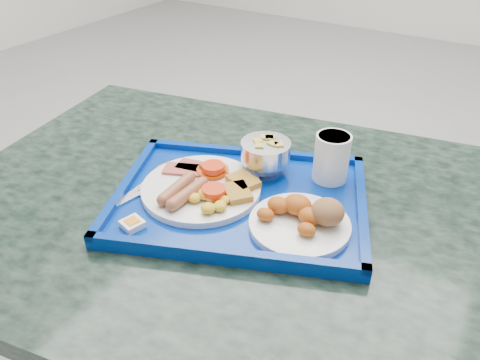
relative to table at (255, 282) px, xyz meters
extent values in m
plane|color=gray|center=(-0.56, 1.07, -0.58)|extent=(6.00, 6.00, 0.00)
cylinder|color=slate|center=(0.00, 0.00, -0.19)|extent=(0.11, 0.11, 0.71)
cube|color=black|center=(0.00, 0.00, 0.18)|extent=(1.37, 1.04, 0.04)
cube|color=#032A90|center=(-0.03, -0.01, 0.21)|extent=(0.57, 0.50, 0.02)
cube|color=#032A90|center=(-0.10, 0.15, 0.22)|extent=(0.45, 0.19, 0.01)
cube|color=#032A90|center=(0.03, -0.16, 0.22)|extent=(0.45, 0.19, 0.01)
cube|color=#032A90|center=(0.18, 0.08, 0.22)|extent=(0.14, 0.33, 0.01)
cube|color=#032A90|center=(-0.25, -0.09, 0.22)|extent=(0.14, 0.33, 0.01)
cylinder|color=white|center=(-0.11, -0.03, 0.22)|extent=(0.23, 0.23, 0.01)
cube|color=#AF4A46|center=(-0.16, 0.02, 0.23)|extent=(0.09, 0.06, 0.01)
cube|color=#AF4A46|center=(-0.17, 0.00, 0.23)|extent=(0.09, 0.07, 0.01)
cylinder|color=#C94408|center=(-0.12, 0.02, 0.23)|extent=(0.07, 0.07, 0.01)
sphere|color=#C94408|center=(-0.12, 0.02, 0.24)|extent=(0.01, 0.01, 0.01)
sphere|color=#C94408|center=(-0.14, 0.03, 0.24)|extent=(0.01, 0.01, 0.01)
sphere|color=#C94408|center=(-0.12, 0.04, 0.24)|extent=(0.01, 0.01, 0.01)
sphere|color=#C94408|center=(-0.10, 0.03, 0.24)|extent=(0.01, 0.01, 0.01)
sphere|color=#C94408|center=(-0.11, 0.03, 0.24)|extent=(0.01, 0.01, 0.01)
sphere|color=#C94408|center=(-0.12, 0.03, 0.24)|extent=(0.01, 0.01, 0.01)
sphere|color=#C94408|center=(-0.14, 0.02, 0.24)|extent=(0.01, 0.01, 0.01)
sphere|color=#C94408|center=(-0.11, 0.03, 0.24)|extent=(0.01, 0.01, 0.01)
sphere|color=#C94408|center=(-0.14, 0.01, 0.24)|extent=(0.01, 0.01, 0.01)
sphere|color=#C94408|center=(-0.09, 0.02, 0.24)|extent=(0.01, 0.01, 0.01)
sphere|color=#C94408|center=(-0.10, 0.01, 0.24)|extent=(0.01, 0.01, 0.01)
sphere|color=#C94408|center=(-0.14, 0.02, 0.24)|extent=(0.01, 0.01, 0.01)
sphere|color=#C94408|center=(-0.11, 0.03, 0.24)|extent=(0.01, 0.01, 0.01)
sphere|color=#C94408|center=(-0.10, 0.01, 0.24)|extent=(0.01, 0.01, 0.01)
sphere|color=#C94408|center=(-0.13, 0.02, 0.24)|extent=(0.01, 0.01, 0.01)
cube|color=#A47129|center=(-0.04, 0.02, 0.24)|extent=(0.07, 0.07, 0.01)
cube|color=#A47129|center=(-0.03, -0.02, 0.24)|extent=(0.08, 0.07, 0.01)
cylinder|color=brown|center=(-0.13, -0.07, 0.24)|extent=(0.03, 0.09, 0.02)
cylinder|color=brown|center=(-0.11, -0.08, 0.24)|extent=(0.03, 0.09, 0.02)
ellipsoid|color=gold|center=(-0.06, -0.06, 0.24)|extent=(0.02, 0.02, 0.01)
ellipsoid|color=gold|center=(-0.04, -0.08, 0.24)|extent=(0.02, 0.02, 0.02)
ellipsoid|color=gold|center=(-0.05, -0.05, 0.24)|extent=(0.02, 0.02, 0.01)
ellipsoid|color=gold|center=(-0.09, -0.08, 0.24)|extent=(0.02, 0.02, 0.02)
ellipsoid|color=gold|center=(-0.04, -0.05, 0.24)|extent=(0.02, 0.02, 0.01)
ellipsoid|color=gold|center=(-0.04, -0.07, 0.24)|extent=(0.02, 0.02, 0.01)
ellipsoid|color=gold|center=(-0.08, -0.06, 0.24)|extent=(0.03, 0.03, 0.02)
ellipsoid|color=gold|center=(-0.05, -0.09, 0.24)|extent=(0.03, 0.03, 0.02)
ellipsoid|color=gold|center=(-0.07, -0.06, 0.24)|extent=(0.03, 0.03, 0.02)
ellipsoid|color=gold|center=(-0.08, -0.06, 0.24)|extent=(0.02, 0.02, 0.01)
cylinder|color=red|center=(-0.11, 0.02, 0.24)|extent=(0.04, 0.04, 0.01)
cylinder|color=red|center=(-0.07, -0.05, 0.24)|extent=(0.04, 0.04, 0.01)
cylinder|color=white|center=(0.10, -0.03, 0.22)|extent=(0.18, 0.18, 0.01)
ellipsoid|color=#C05816|center=(0.13, -0.06, 0.24)|extent=(0.03, 0.03, 0.02)
ellipsoid|color=#C05816|center=(0.12, -0.02, 0.24)|extent=(0.04, 0.04, 0.03)
ellipsoid|color=#C05816|center=(0.09, -0.01, 0.25)|extent=(0.05, 0.04, 0.04)
ellipsoid|color=#C05816|center=(0.06, -0.02, 0.24)|extent=(0.04, 0.04, 0.03)
ellipsoid|color=#C05816|center=(0.05, -0.06, 0.24)|extent=(0.03, 0.03, 0.02)
ellipsoid|color=brown|center=(0.14, -0.01, 0.25)|extent=(0.06, 0.06, 0.05)
cylinder|color=#B7B7B9|center=(-0.04, 0.10, 0.22)|extent=(0.06, 0.06, 0.01)
cylinder|color=#B7B7B9|center=(-0.04, 0.10, 0.23)|extent=(0.02, 0.02, 0.02)
cylinder|color=#B7B7B9|center=(-0.04, 0.10, 0.26)|extent=(0.10, 0.10, 0.04)
cube|color=#D9C352|center=(-0.04, 0.12, 0.28)|extent=(0.02, 0.03, 0.01)
cube|color=#D9C352|center=(-0.05, 0.12, 0.28)|extent=(0.02, 0.02, 0.01)
cube|color=#D9C352|center=(-0.04, 0.08, 0.28)|extent=(0.02, 0.02, 0.01)
cube|color=#D9C352|center=(-0.04, 0.12, 0.28)|extent=(0.02, 0.02, 0.01)
cube|color=#D9C352|center=(-0.02, 0.10, 0.28)|extent=(0.02, 0.02, 0.01)
cube|color=#D9C352|center=(-0.06, 0.10, 0.28)|extent=(0.03, 0.03, 0.01)
cube|color=#D9C352|center=(-0.01, 0.10, 0.28)|extent=(0.03, 0.03, 0.01)
cylinder|color=white|center=(0.09, 0.14, 0.27)|extent=(0.07, 0.07, 0.10)
cylinder|color=#CE730B|center=(0.09, 0.14, 0.31)|extent=(0.06, 0.06, 0.01)
cube|color=#B7B7B9|center=(-0.20, -0.10, 0.22)|extent=(0.04, 0.14, 0.00)
ellipsoid|color=#B7B7B9|center=(-0.22, -0.01, 0.22)|extent=(0.04, 0.05, 0.01)
cube|color=#B7B7B9|center=(-0.22, -0.09, 0.22)|extent=(0.01, 0.17, 0.00)
cube|color=white|center=(-0.15, -0.18, 0.22)|extent=(0.04, 0.04, 0.01)
cube|color=orange|center=(-0.15, -0.18, 0.23)|extent=(0.03, 0.03, 0.00)
camera|label=1|loc=(0.35, -0.63, 0.74)|focal=35.00mm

